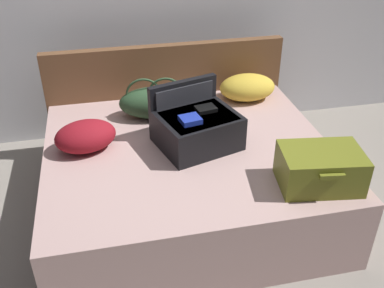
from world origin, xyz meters
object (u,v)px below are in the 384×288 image
Objects in this scene: bed at (188,178)px; pillow_center_head at (247,87)px; hard_case_large at (197,126)px; duffel_bag at (155,102)px; hard_case_medium at (320,168)px; pillow_near_headboard at (86,136)px.

bed is 4.24× the size of pillow_center_head.
hard_case_large is 1.35× the size of pillow_center_head.
pillow_center_head is at bearing 10.14° from duffel_bag.
pillow_center_head is at bearing 100.62° from hard_case_medium.
bed is at bearing -171.63° from hard_case_large.
hard_case_medium reaches higher than bed.
hard_case_medium is 1.13× the size of pillow_center_head.
hard_case_medium is 1.16m from pillow_center_head.
duffel_bag is 0.77m from pillow_center_head.
pillow_near_headboard is at bearing -144.95° from duffel_bag.
duffel_bag is at bearing 107.30° from bed.
bed is 3.75× the size of hard_case_medium.
bed is 0.40m from hard_case_large.
bed is at bearing -10.37° from pillow_near_headboard.
pillow_near_headboard is (-1.31, 0.67, -0.01)m from hard_case_medium.
hard_case_large reaches higher than bed.
bed is at bearing -134.89° from pillow_center_head.
pillow_center_head is at bearing 21.23° from pillow_near_headboard.
pillow_near_headboard is (-0.65, 0.12, 0.35)m from bed.
hard_case_medium is at bearing -87.51° from pillow_center_head.
hard_case_large is at bearing -7.18° from pillow_near_headboard.
hard_case_large is at bearing 24.99° from bed.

